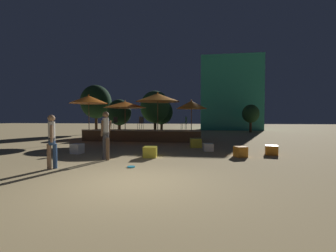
{
  "coord_description": "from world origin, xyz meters",
  "views": [
    {
      "loc": [
        1.8,
        -5.42,
        1.62
      ],
      "look_at": [
        0.0,
        6.49,
        1.2
      ],
      "focal_mm": 24.0,
      "sensor_mm": 36.0,
      "label": 1
    }
  ],
  "objects_px": {
    "bistro_chair_0": "(141,122)",
    "bistro_chair_1": "(185,122)",
    "person_1": "(106,133)",
    "background_tree_3": "(251,114)",
    "cube_seat_2": "(196,143)",
    "person_0": "(52,139)",
    "cube_seat_3": "(271,150)",
    "cube_seat_5": "(208,147)",
    "patio_umbrella_2": "(191,105)",
    "patio_umbrella_0": "(89,100)",
    "patio_umbrella_3": "(125,105)",
    "background_tree_4": "(155,107)",
    "person_2": "(105,131)",
    "background_tree_1": "(119,112)",
    "background_tree_2": "(96,102)",
    "bistro_chair_2": "(115,122)",
    "background_tree_0": "(162,112)",
    "patio_umbrella_1": "(158,98)",
    "cube_seat_4": "(77,149)",
    "cube_seat_0": "(240,152)",
    "cube_seat_1": "(150,152)",
    "frisbee_disc": "(131,167)"
  },
  "relations": [
    {
      "from": "patio_umbrella_3",
      "to": "bistro_chair_2",
      "type": "xyz_separation_m",
      "value": [
        -1.25,
        1.26,
        -1.19
      ]
    },
    {
      "from": "person_2",
      "to": "background_tree_3",
      "type": "bearing_deg",
      "value": 110.34
    },
    {
      "from": "frisbee_disc",
      "to": "cube_seat_3",
      "type": "bearing_deg",
      "value": 32.27
    },
    {
      "from": "cube_seat_2",
      "to": "person_0",
      "type": "relative_size",
      "value": 0.4
    },
    {
      "from": "cube_seat_2",
      "to": "person_1",
      "type": "height_order",
      "value": "person_1"
    },
    {
      "from": "person_2",
      "to": "background_tree_1",
      "type": "height_order",
      "value": "background_tree_1"
    },
    {
      "from": "cube_seat_5",
      "to": "bistro_chair_0",
      "type": "xyz_separation_m",
      "value": [
        -4.61,
        4.32,
        1.18
      ]
    },
    {
      "from": "bistro_chair_0",
      "to": "bistro_chair_1",
      "type": "xyz_separation_m",
      "value": [
        3.13,
        0.18,
        0.0
      ]
    },
    {
      "from": "background_tree_0",
      "to": "cube_seat_3",
      "type": "bearing_deg",
      "value": -60.92
    },
    {
      "from": "bistro_chair_0",
      "to": "background_tree_1",
      "type": "relative_size",
      "value": 0.26
    },
    {
      "from": "patio_umbrella_0",
      "to": "background_tree_0",
      "type": "xyz_separation_m",
      "value": [
        3.63,
        8.81,
        -0.67
      ]
    },
    {
      "from": "bistro_chair_2",
      "to": "cube_seat_3",
      "type": "bearing_deg",
      "value": 95.73
    },
    {
      "from": "cube_seat_5",
      "to": "person_1",
      "type": "distance_m",
      "value": 5.05
    },
    {
      "from": "cube_seat_5",
      "to": "background_tree_3",
      "type": "distance_m",
      "value": 16.19
    },
    {
      "from": "background_tree_1",
      "to": "cube_seat_0",
      "type": "bearing_deg",
      "value": -49.0
    },
    {
      "from": "person_1",
      "to": "background_tree_3",
      "type": "xyz_separation_m",
      "value": [
        9.12,
        18.2,
        1.06
      ]
    },
    {
      "from": "patio_umbrella_1",
      "to": "background_tree_2",
      "type": "bearing_deg",
      "value": 138.24
    },
    {
      "from": "patio_umbrella_3",
      "to": "cube_seat_1",
      "type": "height_order",
      "value": "patio_umbrella_3"
    },
    {
      "from": "cube_seat_5",
      "to": "patio_umbrella_2",
      "type": "bearing_deg",
      "value": 104.73
    },
    {
      "from": "patio_umbrella_0",
      "to": "background_tree_4",
      "type": "bearing_deg",
      "value": 66.86
    },
    {
      "from": "cube_seat_2",
      "to": "cube_seat_3",
      "type": "bearing_deg",
      "value": -31.15
    },
    {
      "from": "cube_seat_0",
      "to": "cube_seat_5",
      "type": "relative_size",
      "value": 1.08
    },
    {
      "from": "cube_seat_2",
      "to": "bistro_chair_1",
      "type": "distance_m",
      "value": 3.46
    },
    {
      "from": "person_2",
      "to": "background_tree_1",
      "type": "relative_size",
      "value": 0.49
    },
    {
      "from": "cube_seat_3",
      "to": "bistro_chair_1",
      "type": "relative_size",
      "value": 0.68
    },
    {
      "from": "background_tree_3",
      "to": "background_tree_4",
      "type": "distance_m",
      "value": 10.96
    },
    {
      "from": "cube_seat_3",
      "to": "background_tree_4",
      "type": "bearing_deg",
      "value": 123.21
    },
    {
      "from": "patio_umbrella_1",
      "to": "cube_seat_3",
      "type": "xyz_separation_m",
      "value": [
        6.02,
        -4.45,
        -2.81
      ]
    },
    {
      "from": "cube_seat_0",
      "to": "cube_seat_4",
      "type": "relative_size",
      "value": 1.11
    },
    {
      "from": "cube_seat_4",
      "to": "person_0",
      "type": "relative_size",
      "value": 0.3
    },
    {
      "from": "cube_seat_0",
      "to": "bistro_chair_1",
      "type": "height_order",
      "value": "bistro_chair_1"
    },
    {
      "from": "patio_umbrella_3",
      "to": "person_1",
      "type": "relative_size",
      "value": 1.55
    },
    {
      "from": "person_2",
      "to": "bistro_chair_0",
      "type": "bearing_deg",
      "value": 133.5
    },
    {
      "from": "background_tree_0",
      "to": "background_tree_3",
      "type": "relative_size",
      "value": 1.13
    },
    {
      "from": "person_0",
      "to": "background_tree_3",
      "type": "xyz_separation_m",
      "value": [
        10.19,
        19.91,
        1.17
      ]
    },
    {
      "from": "cube_seat_0",
      "to": "background_tree_4",
      "type": "relative_size",
      "value": 0.13
    },
    {
      "from": "background_tree_2",
      "to": "background_tree_4",
      "type": "distance_m",
      "value": 6.24
    },
    {
      "from": "person_2",
      "to": "bistro_chair_2",
      "type": "height_order",
      "value": "bistro_chair_2"
    },
    {
      "from": "cube_seat_2",
      "to": "person_0",
      "type": "bearing_deg",
      "value": -126.29
    },
    {
      "from": "patio_umbrella_0",
      "to": "person_0",
      "type": "bearing_deg",
      "value": -69.26
    },
    {
      "from": "person_0",
      "to": "cube_seat_0",
      "type": "bearing_deg",
      "value": -7.63
    },
    {
      "from": "background_tree_3",
      "to": "patio_umbrella_0",
      "type": "bearing_deg",
      "value": -139.1
    },
    {
      "from": "patio_umbrella_3",
      "to": "cube_seat_3",
      "type": "distance_m",
      "value": 9.71
    },
    {
      "from": "person_0",
      "to": "bistro_chair_2",
      "type": "bearing_deg",
      "value": 66.1
    },
    {
      "from": "person_1",
      "to": "background_tree_4",
      "type": "xyz_separation_m",
      "value": [
        -1.03,
        14.12,
        1.71
      ]
    },
    {
      "from": "bistro_chair_1",
      "to": "background_tree_1",
      "type": "height_order",
      "value": "background_tree_1"
    },
    {
      "from": "person_2",
      "to": "background_tree_1",
      "type": "bearing_deg",
      "value": 162.03
    },
    {
      "from": "patio_umbrella_3",
      "to": "cube_seat_2",
      "type": "height_order",
      "value": "patio_umbrella_3"
    },
    {
      "from": "patio_umbrella_1",
      "to": "background_tree_0",
      "type": "relative_size",
      "value": 0.94
    },
    {
      "from": "cube_seat_2",
      "to": "cube_seat_3",
      "type": "relative_size",
      "value": 1.13
    }
  ]
}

